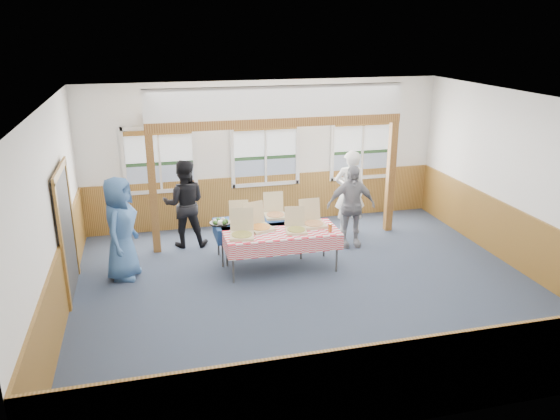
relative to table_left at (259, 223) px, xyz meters
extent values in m
plane|color=#262F3F|center=(0.57, -1.52, -0.70)|extent=(8.00, 8.00, 0.00)
plane|color=white|center=(0.57, -1.52, 2.50)|extent=(8.00, 8.00, 0.00)
plane|color=silver|center=(0.57, 1.98, 0.90)|extent=(8.00, 0.00, 8.00)
plane|color=silver|center=(0.57, -5.02, 0.90)|extent=(8.00, 0.00, 8.00)
plane|color=silver|center=(-3.43, -1.52, 0.90)|extent=(0.00, 8.00, 8.00)
plane|color=silver|center=(4.57, -1.52, 0.90)|extent=(0.00, 8.00, 8.00)
cube|color=brown|center=(0.57, 1.96, -0.15)|extent=(7.98, 0.05, 1.10)
cube|color=brown|center=(0.57, -4.99, -0.15)|extent=(7.98, 0.05, 1.10)
cube|color=brown|center=(-3.41, -1.52, -0.15)|extent=(0.05, 6.98, 1.10)
cube|color=brown|center=(4.54, -1.52, -0.15)|extent=(0.05, 6.98, 1.10)
cube|color=#383838|center=(-3.39, -0.62, 0.35)|extent=(0.06, 1.30, 2.10)
cube|color=silver|center=(-1.73, 1.92, 0.21)|extent=(1.52, 0.05, 0.08)
cube|color=silver|center=(-1.73, 1.92, 1.59)|extent=(1.52, 0.05, 0.08)
cube|color=silver|center=(-2.47, 1.92, 0.90)|extent=(0.08, 0.05, 1.46)
cube|color=silver|center=(-0.99, 1.92, 0.90)|extent=(0.08, 0.05, 1.46)
cube|color=silver|center=(-1.73, 1.92, 0.90)|extent=(0.05, 0.05, 1.30)
cube|color=gray|center=(-1.73, 1.96, 0.51)|extent=(1.40, 0.02, 0.52)
cube|color=#1F3E1F|center=(-1.73, 1.96, 0.81)|extent=(1.40, 0.02, 0.08)
cube|color=silver|center=(-1.73, 1.96, 1.20)|extent=(1.40, 0.02, 0.70)
cube|color=brown|center=(-1.73, 1.90, 1.49)|extent=(1.40, 0.07, 0.10)
cube|color=silver|center=(0.57, 1.92, 0.21)|extent=(1.52, 0.05, 0.08)
cube|color=silver|center=(0.57, 1.92, 1.59)|extent=(1.52, 0.05, 0.08)
cube|color=silver|center=(-0.17, 1.92, 0.90)|extent=(0.08, 0.05, 1.46)
cube|color=silver|center=(1.31, 1.92, 0.90)|extent=(0.08, 0.05, 1.46)
cube|color=silver|center=(0.57, 1.92, 0.90)|extent=(0.05, 0.05, 1.30)
cube|color=gray|center=(0.57, 1.96, 0.51)|extent=(1.40, 0.02, 0.52)
cube|color=#1F3E1F|center=(0.57, 1.96, 0.81)|extent=(1.40, 0.02, 0.08)
cube|color=silver|center=(0.57, 1.96, 1.20)|extent=(1.40, 0.02, 0.70)
cube|color=brown|center=(0.57, 1.90, 1.49)|extent=(1.40, 0.07, 0.10)
cube|color=silver|center=(2.87, 1.92, 0.21)|extent=(1.52, 0.05, 0.08)
cube|color=silver|center=(2.87, 1.92, 1.59)|extent=(1.52, 0.05, 0.08)
cube|color=silver|center=(2.13, 1.92, 0.90)|extent=(0.08, 0.05, 1.46)
cube|color=silver|center=(3.61, 1.92, 0.90)|extent=(0.08, 0.05, 1.46)
cube|color=silver|center=(2.87, 1.92, 0.90)|extent=(0.05, 0.05, 1.30)
cube|color=gray|center=(2.87, 1.96, 0.51)|extent=(1.40, 0.02, 0.52)
cube|color=#1F3E1F|center=(2.87, 1.96, 0.81)|extent=(1.40, 0.02, 0.08)
cube|color=silver|center=(2.87, 1.96, 1.20)|extent=(1.40, 0.02, 0.70)
cube|color=brown|center=(2.87, 1.90, 1.49)|extent=(1.40, 0.07, 0.10)
cube|color=brown|center=(-1.93, 0.78, 0.50)|extent=(0.15, 0.15, 2.40)
cube|color=brown|center=(3.07, 0.78, 0.50)|extent=(0.15, 0.15, 2.40)
cube|color=brown|center=(0.57, 0.78, 1.79)|extent=(5.15, 0.18, 0.18)
cylinder|color=#383838|center=(-0.76, -0.28, -0.33)|extent=(0.04, 0.04, 0.73)
cylinder|color=#383838|center=(-0.76, 0.28, -0.33)|extent=(0.04, 0.04, 0.73)
cylinder|color=#383838|center=(0.76, -0.28, -0.33)|extent=(0.04, 0.04, 0.73)
cylinder|color=#383838|center=(0.76, 0.28, -0.33)|extent=(0.04, 0.04, 0.73)
cube|color=#383838|center=(0.00, 0.00, 0.04)|extent=(1.74, 0.97, 0.03)
cube|color=navy|center=(0.00, 0.00, 0.06)|extent=(1.81, 1.04, 0.01)
cube|color=navy|center=(0.00, -0.37, -0.09)|extent=(1.68, 0.31, 0.28)
cube|color=navy|center=(0.00, 0.37, -0.09)|extent=(1.68, 0.31, 0.28)
cylinder|color=#383838|center=(-0.68, -1.00, -0.33)|extent=(0.04, 0.04, 0.73)
cylinder|color=#383838|center=(-0.68, -0.28, -0.33)|extent=(0.04, 0.04, 0.73)
cylinder|color=#383838|center=(1.23, -1.00, -0.33)|extent=(0.04, 0.04, 0.73)
cylinder|color=#383838|center=(1.23, -0.28, -0.33)|extent=(0.04, 0.04, 0.73)
cube|color=#383838|center=(0.27, -0.64, 0.04)|extent=(2.15, 1.20, 0.03)
cube|color=red|center=(0.27, -0.64, 0.06)|extent=(2.22, 1.27, 0.01)
cube|color=red|center=(0.27, -1.09, -0.09)|extent=(2.06, 0.38, 0.28)
cube|color=red|center=(0.27, -0.19, -0.09)|extent=(2.06, 0.38, 0.28)
cube|color=tan|center=(-0.40, -0.15, 0.08)|extent=(0.41, 0.41, 0.04)
cylinder|color=gold|center=(-0.40, -0.15, 0.11)|extent=(0.35, 0.35, 0.01)
cube|color=tan|center=(-0.38, 0.07, 0.28)|extent=(0.38, 0.12, 0.37)
cube|color=tan|center=(0.35, 0.12, 0.08)|extent=(0.42, 0.42, 0.04)
cylinder|color=#E4B469|center=(0.35, 0.12, 0.11)|extent=(0.37, 0.37, 0.01)
cube|color=tan|center=(0.36, 0.36, 0.30)|extent=(0.40, 0.12, 0.39)
cube|color=tan|center=(-0.48, -0.78, 0.09)|extent=(0.49, 0.49, 0.05)
cylinder|color=#B88039|center=(-0.48, -0.78, 0.12)|extent=(0.43, 0.43, 0.01)
cube|color=tan|center=(-0.43, -0.53, 0.31)|extent=(0.43, 0.18, 0.41)
cube|color=tan|center=(-0.08, -0.49, 0.09)|extent=(0.52, 0.52, 0.05)
cylinder|color=gold|center=(-0.08, -0.49, 0.12)|extent=(0.46, 0.46, 0.01)
cube|color=tan|center=(-0.15, -0.25, 0.31)|extent=(0.43, 0.22, 0.41)
cube|color=tan|center=(0.52, -0.76, 0.08)|extent=(0.42, 0.42, 0.04)
cylinder|color=#B88039|center=(0.52, -0.76, 0.11)|extent=(0.36, 0.36, 0.01)
cube|color=tan|center=(0.55, -0.54, 0.28)|extent=(0.38, 0.14, 0.36)
cube|color=tan|center=(0.92, -0.54, 0.09)|extent=(0.42, 0.42, 0.05)
cylinder|color=#E4B469|center=(0.92, -0.54, 0.12)|extent=(0.37, 0.37, 0.01)
cube|color=tan|center=(0.92, -0.29, 0.31)|extent=(0.41, 0.11, 0.41)
cylinder|color=black|center=(-0.75, 0.00, 0.08)|extent=(0.40, 0.40, 0.03)
cylinder|color=white|center=(-0.75, 0.00, 0.10)|extent=(0.09, 0.09, 0.04)
sphere|color=#396B28|center=(-0.64, 0.00, 0.11)|extent=(0.09, 0.09, 0.09)
sphere|color=#BBB9A9|center=(-0.68, 0.09, 0.11)|extent=(0.09, 0.09, 0.09)
sphere|color=#396B28|center=(-0.77, 0.11, 0.11)|extent=(0.09, 0.09, 0.09)
sphere|color=#BBB9A9|center=(-0.85, 0.05, 0.11)|extent=(0.09, 0.09, 0.09)
sphere|color=#396B28|center=(-0.85, -0.05, 0.11)|extent=(0.09, 0.09, 0.09)
sphere|color=#BBB9A9|center=(-0.77, -0.11, 0.11)|extent=(0.09, 0.09, 0.09)
sphere|color=#396B28|center=(-0.68, -0.09, 0.11)|extent=(0.09, 0.09, 0.09)
cylinder|color=#A4551B|center=(1.12, -0.89, 0.14)|extent=(0.07, 0.07, 0.15)
imported|color=white|center=(2.17, 0.85, 0.22)|extent=(0.73, 0.54, 1.83)
imported|color=black|center=(-1.33, 0.96, 0.20)|extent=(0.95, 0.78, 1.80)
imported|color=#3C6397|center=(-2.54, -0.27, 0.24)|extent=(0.85, 1.05, 1.87)
imported|color=gray|center=(1.93, 0.14, 0.15)|extent=(1.03, 0.51, 1.69)
camera|label=1|loc=(-2.00, -9.63, 3.62)|focal=35.00mm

